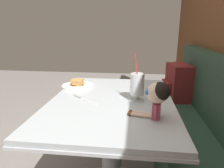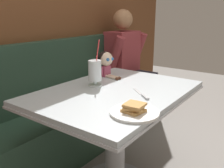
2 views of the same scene
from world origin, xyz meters
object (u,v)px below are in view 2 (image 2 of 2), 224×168
Objects in this scene: milkshake_glass at (95,72)px; diner_patron at (125,58)px; butter_knife at (143,95)px; seated_doll at (106,60)px; toast_plate at (134,111)px.

diner_patron reaches higher than milkshake_glass.
milkshake_glass is at bearing -157.87° from diner_patron.
seated_doll is (0.25, 0.47, 0.12)m from butter_knife.
butter_knife is at bearing -88.83° from milkshake_glass.
seated_doll reaches higher than toast_plate.
diner_patron is (0.76, 0.31, -0.13)m from seated_doll.
seated_doll is 0.83m from diner_patron.
milkshake_glass reaches higher than butter_knife.
butter_knife is (0.27, 0.10, -0.01)m from toast_plate.
milkshake_glass is 0.39m from butter_knife.
milkshake_glass is (0.26, 0.47, 0.09)m from toast_plate.
diner_patron is (1.01, 0.79, -0.00)m from butter_knife.
seated_doll reaches higher than butter_knife.
diner_patron is (1.28, 0.89, -0.01)m from toast_plate.
toast_plate is 0.55m from milkshake_glass.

